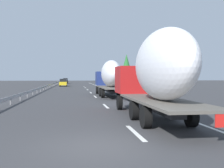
# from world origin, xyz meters

# --- Properties ---
(ground_plane) EXTENTS (260.00, 260.00, 0.00)m
(ground_plane) POSITION_xyz_m (40.00, 0.00, 0.00)
(ground_plane) COLOR #38383A
(lane_stripe_0) EXTENTS (3.20, 0.20, 0.01)m
(lane_stripe_0) POSITION_xyz_m (2.00, -1.80, 0.00)
(lane_stripe_0) COLOR white
(lane_stripe_0) RESTS_ON ground_plane
(lane_stripe_1) EXTENTS (3.20, 0.20, 0.01)m
(lane_stripe_1) POSITION_xyz_m (12.34, -1.80, 0.00)
(lane_stripe_1) COLOR white
(lane_stripe_1) RESTS_ON ground_plane
(lane_stripe_2) EXTENTS (3.20, 0.20, 0.01)m
(lane_stripe_2) POSITION_xyz_m (22.77, -1.80, 0.00)
(lane_stripe_2) COLOR white
(lane_stripe_2) RESTS_ON ground_plane
(lane_stripe_3) EXTENTS (3.20, 0.20, 0.01)m
(lane_stripe_3) POSITION_xyz_m (31.03, -1.80, 0.00)
(lane_stripe_3) COLOR white
(lane_stripe_3) RESTS_ON ground_plane
(lane_stripe_4) EXTENTS (3.20, 0.20, 0.01)m
(lane_stripe_4) POSITION_xyz_m (40.77, -1.80, 0.00)
(lane_stripe_4) COLOR white
(lane_stripe_4) RESTS_ON ground_plane
(lane_stripe_5) EXTENTS (3.20, 0.20, 0.01)m
(lane_stripe_5) POSITION_xyz_m (50.12, -1.80, 0.00)
(lane_stripe_5) COLOR white
(lane_stripe_5) RESTS_ON ground_plane
(lane_stripe_6) EXTENTS (3.20, 0.20, 0.01)m
(lane_stripe_6) POSITION_xyz_m (57.90, -1.80, 0.00)
(lane_stripe_6) COLOR white
(lane_stripe_6) RESTS_ON ground_plane
(edge_line_right) EXTENTS (110.00, 0.20, 0.01)m
(edge_line_right) POSITION_xyz_m (45.00, -5.50, 0.00)
(edge_line_right) COLOR white
(edge_line_right) RESTS_ON ground_plane
(truck_lead) EXTENTS (13.29, 2.55, 4.30)m
(truck_lead) POSITION_xyz_m (23.21, -3.60, 2.44)
(truck_lead) COLOR navy
(truck_lead) RESTS_ON ground_plane
(truck_trailing) EXTENTS (12.78, 2.55, 4.70)m
(truck_trailing) POSITION_xyz_m (4.92, -3.60, 2.62)
(truck_trailing) COLOR #B21919
(truck_trailing) RESTS_ON ground_plane
(car_yellow_coupe) EXTENTS (4.73, 1.82, 1.90)m
(car_yellow_coupe) POSITION_xyz_m (59.43, 3.34, 0.95)
(car_yellow_coupe) COLOR gold
(car_yellow_coupe) RESTS_ON ground_plane
(car_black_suv) EXTENTS (4.34, 1.79, 1.97)m
(car_black_suv) POSITION_xyz_m (89.10, 3.64, 0.98)
(car_black_suv) COLOR black
(car_black_suv) RESTS_ON ground_plane
(road_sign) EXTENTS (0.10, 0.90, 2.98)m
(road_sign) POSITION_xyz_m (43.49, -6.70, 2.07)
(road_sign) COLOR gray
(road_sign) RESTS_ON ground_plane
(tree_0) EXTENTS (2.82, 2.82, 6.22)m
(tree_0) POSITION_xyz_m (41.92, -12.66, 4.03)
(tree_0) COLOR #472D19
(tree_0) RESTS_ON ground_plane
(tree_1) EXTENTS (2.95, 2.95, 6.91)m
(tree_1) POSITION_xyz_m (79.25, -13.00, 4.38)
(tree_1) COLOR #472D19
(tree_1) RESTS_ON ground_plane
(tree_2) EXTENTS (3.37, 3.37, 5.80)m
(tree_2) POSITION_xyz_m (62.56, -10.88, 3.84)
(tree_2) COLOR #472D19
(tree_2) RESTS_ON ground_plane
(tree_3) EXTENTS (3.02, 3.02, 7.36)m
(tree_3) POSITION_xyz_m (48.10, -10.70, 4.51)
(tree_3) COLOR #472D19
(tree_3) RESTS_ON ground_plane
(guardrail_median) EXTENTS (94.00, 0.10, 0.76)m
(guardrail_median) POSITION_xyz_m (43.00, 6.00, 0.58)
(guardrail_median) COLOR #9EA0A5
(guardrail_median) RESTS_ON ground_plane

